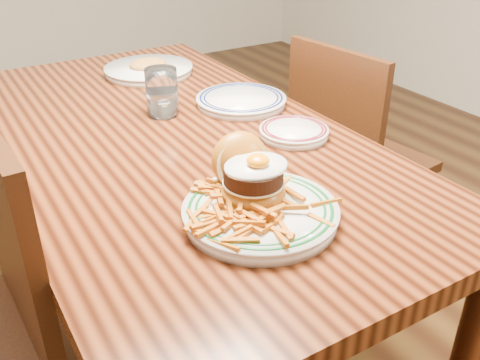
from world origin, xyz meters
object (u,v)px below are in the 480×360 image
chair_right (351,155)px  main_plate (257,198)px  side_plate (294,131)px  table (172,162)px

chair_right → main_plate: main_plate is taller
main_plate → side_plate: bearing=52.9°
main_plate → side_plate: size_ratio=1.77×
table → side_plate: size_ratio=8.78×
chair_right → main_plate: (-0.75, -0.52, 0.32)m
table → chair_right: chair_right is taller
chair_right → main_plate: bearing=27.9°
table → side_plate: bearing=-36.0°
table → main_plate: main_plate is taller
chair_right → main_plate: 0.97m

